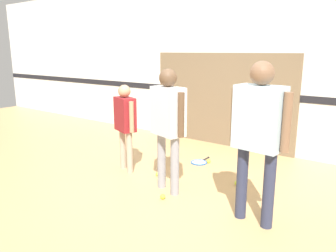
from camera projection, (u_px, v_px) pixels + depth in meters
ground_plane at (164, 187)px, 4.45m from camera, size 16.00×16.00×0.00m
wall_back at (243, 62)px, 5.95m from camera, size 16.00×0.07×3.20m
wall_panel at (221, 100)px, 6.30m from camera, size 2.91×0.05×1.77m
person_instructor at (168, 118)px, 4.11m from camera, size 0.58×0.37×1.59m
person_student_left at (125, 119)px, 4.87m from camera, size 0.47×0.32×1.32m
person_student_right at (259, 126)px, 3.31m from camera, size 0.65×0.32×1.71m
racket_spare_on_floor at (200, 162)px, 5.40m from camera, size 0.27×0.47×0.03m
tennis_ball_near_instructor at (163, 197)px, 4.07m from camera, size 0.07×0.07×0.07m
tennis_ball_by_spare_racket at (209, 161)px, 5.38m from camera, size 0.07×0.07×0.07m
tennis_ball_stray_left at (158, 174)px, 4.82m from camera, size 0.07×0.07×0.07m
tennis_ball_stray_right at (237, 183)px, 4.49m from camera, size 0.07×0.07×0.07m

